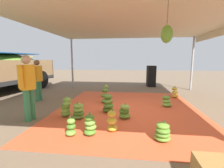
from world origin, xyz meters
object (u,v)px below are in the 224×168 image
object	(u,v)px
banana_bunch_1	(108,104)
banana_bunch_8	(163,132)
banana_bunch_4	(112,122)
banana_bunch_5	(90,125)
banana_bunch_3	(78,112)
banana_bunch_2	(71,127)
banana_bunch_0	(105,92)
banana_bunch_7	(166,102)
banana_bunch_11	(66,108)
worker_0	(28,83)
banana_bunch_6	(125,112)
banana_bunch_10	(105,96)
banana_bunch_9	(175,93)
worker_1	(38,77)
speaker_stack	(151,76)

from	to	relation	value
banana_bunch_1	banana_bunch_8	world-z (taller)	banana_bunch_1
banana_bunch_4	banana_bunch_5	size ratio (longest dim) A/B	1.05
banana_bunch_4	banana_bunch_3	bearing A→B (deg)	57.05
banana_bunch_1	banana_bunch_2	xyz separation A→B (m)	(-1.61, 0.56, -0.09)
banana_bunch_0	banana_bunch_3	distance (m)	2.66
banana_bunch_3	banana_bunch_4	size ratio (longest dim) A/B	0.90
banana_bunch_4	banana_bunch_7	bearing A→B (deg)	-37.53
banana_bunch_2	banana_bunch_4	xyz separation A→B (m)	(0.31, -0.84, 0.04)
banana_bunch_0	banana_bunch_5	size ratio (longest dim) A/B	1.14
banana_bunch_2	banana_bunch_0	bearing A→B (deg)	-2.32
banana_bunch_11	worker_0	bearing A→B (deg)	112.17
banana_bunch_3	banana_bunch_6	size ratio (longest dim) A/B	1.11
banana_bunch_1	banana_bunch_7	xyz separation A→B (m)	(0.84, -1.92, -0.09)
banana_bunch_4	banana_bunch_10	distance (m)	2.42
banana_bunch_1	banana_bunch_8	xyz separation A→B (m)	(-1.60, -1.33, -0.09)
banana_bunch_9	banana_bunch_11	xyz separation A→B (m)	(-2.77, 3.70, 0.06)
worker_0	worker_1	world-z (taller)	worker_0
banana_bunch_1	speaker_stack	xyz separation A→B (m)	(5.12, -1.90, 0.36)
banana_bunch_11	worker_1	size ratio (longest dim) A/B	0.37
banana_bunch_9	banana_bunch_11	size ratio (longest dim) A/B	0.84
banana_bunch_0	banana_bunch_7	distance (m)	2.61
banana_bunch_9	worker_1	distance (m)	5.67
banana_bunch_0	banana_bunch_3	world-z (taller)	banana_bunch_0
banana_bunch_2	banana_bunch_6	world-z (taller)	banana_bunch_2
banana_bunch_11	speaker_stack	xyz separation A→B (m)	(5.64, -3.03, 0.36)
banana_bunch_9	worker_1	xyz separation A→B (m)	(-1.15, 5.51, 0.73)
worker_0	banana_bunch_1	bearing A→B (deg)	-66.31
banana_bunch_0	banana_bunch_6	size ratio (longest dim) A/B	1.34
banana_bunch_1	banana_bunch_10	xyz separation A→B (m)	(1.06, 0.28, -0.01)
banana_bunch_2	banana_bunch_8	size ratio (longest dim) A/B	1.02
banana_bunch_0	banana_bunch_8	distance (m)	4.01
banana_bunch_11	speaker_stack	size ratio (longest dim) A/B	0.47
banana_bunch_7	worker_0	distance (m)	4.36
banana_bunch_3	worker_1	bearing A→B (deg)	51.91
banana_bunch_11	banana_bunch_7	bearing A→B (deg)	-65.86
banana_bunch_6	worker_1	xyz separation A→B (m)	(1.54, 3.47, 0.75)
banana_bunch_3	banana_bunch_7	distance (m)	3.04
banana_bunch_7	banana_bunch_8	world-z (taller)	banana_bunch_8
speaker_stack	banana_bunch_6	bearing A→B (deg)	166.13
banana_bunch_0	banana_bunch_2	world-z (taller)	banana_bunch_0
banana_bunch_11	worker_0	distance (m)	1.19
banana_bunch_1	banana_bunch_6	world-z (taller)	banana_bunch_1
banana_bunch_7	banana_bunch_5	bearing A→B (deg)	138.72
banana_bunch_9	banana_bunch_5	bearing A→B (deg)	144.13
banana_bunch_6	banana_bunch_10	size ratio (longest dim) A/B	0.73
banana_bunch_0	banana_bunch_9	bearing A→B (deg)	-85.38
banana_bunch_1	banana_bunch_4	xyz separation A→B (m)	(-1.29, -0.28, -0.04)
banana_bunch_5	worker_1	distance (m)	3.89
banana_bunch_0	banana_bunch_4	world-z (taller)	banana_bunch_0
banana_bunch_6	banana_bunch_9	size ratio (longest dim) A/B	0.86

